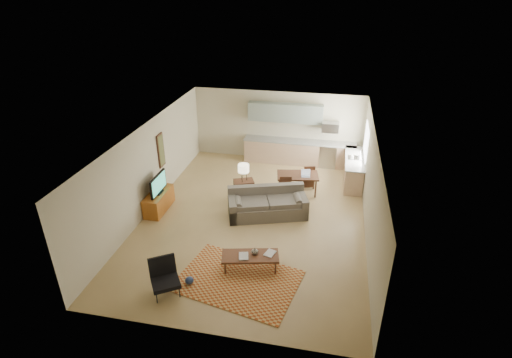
% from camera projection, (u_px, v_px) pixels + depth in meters
% --- Properties ---
extents(room, '(9.00, 9.00, 9.00)m').
position_uv_depth(room, '(254.00, 177.00, 11.44)').
color(room, '#A08251').
rests_on(room, ground).
extents(kitchen_counter_back, '(4.26, 0.64, 0.92)m').
position_uv_depth(kitchen_counter_back, '(299.00, 152.00, 15.33)').
color(kitchen_counter_back, tan).
rests_on(kitchen_counter_back, ground).
extents(kitchen_counter_right, '(0.64, 2.26, 0.92)m').
position_uv_depth(kitchen_counter_right, '(353.00, 170.00, 13.94)').
color(kitchen_counter_right, tan).
rests_on(kitchen_counter_right, ground).
extents(kitchen_range, '(0.62, 0.62, 0.90)m').
position_uv_depth(kitchen_range, '(328.00, 155.00, 15.14)').
color(kitchen_range, '#A5A8AD').
rests_on(kitchen_range, ground).
extents(kitchen_microwave, '(0.62, 0.40, 0.35)m').
position_uv_depth(kitchen_microwave, '(330.00, 127.00, 14.66)').
color(kitchen_microwave, '#A5A8AD').
rests_on(kitchen_microwave, room).
extents(upper_cabinets, '(2.80, 0.34, 0.70)m').
position_uv_depth(upper_cabinets, '(285.00, 113.00, 14.89)').
color(upper_cabinets, gray).
rests_on(upper_cabinets, room).
extents(window_right, '(0.02, 1.40, 1.05)m').
position_uv_depth(window_right, '(366.00, 141.00, 13.39)').
color(window_right, white).
rests_on(window_right, room).
extents(wall_art_left, '(0.06, 0.42, 1.10)m').
position_uv_depth(wall_art_left, '(161.00, 150.00, 12.70)').
color(wall_art_left, olive).
rests_on(wall_art_left, room).
extents(triptych, '(1.70, 0.04, 0.50)m').
position_uv_depth(triptych, '(275.00, 116.00, 15.18)').
color(triptych, '#F6E6C6').
rests_on(triptych, room).
extents(rug, '(3.12, 2.47, 0.02)m').
position_uv_depth(rug, '(238.00, 280.00, 9.53)').
color(rug, '#983913').
rests_on(rug, floor).
extents(sofa, '(2.65, 1.77, 0.85)m').
position_uv_depth(sofa, '(267.00, 203.00, 11.97)').
color(sofa, '#595348').
rests_on(sofa, floor).
extents(coffee_table, '(1.49, 0.85, 0.42)m').
position_uv_depth(coffee_table, '(250.00, 262.00, 9.84)').
color(coffee_table, '#4B2715').
rests_on(coffee_table, floor).
extents(book_a, '(0.37, 0.41, 0.03)m').
position_uv_depth(book_a, '(239.00, 256.00, 9.68)').
color(book_a, maroon).
rests_on(book_a, coffee_table).
extents(book_b, '(0.41, 0.44, 0.02)m').
position_uv_depth(book_b, '(266.00, 252.00, 9.84)').
color(book_b, navy).
rests_on(book_b, coffee_table).
extents(vase, '(0.18, 0.18, 0.18)m').
position_uv_depth(vase, '(255.00, 251.00, 9.75)').
color(vase, black).
rests_on(vase, coffee_table).
extents(armchair, '(0.98, 0.98, 0.81)m').
position_uv_depth(armchair, '(165.00, 279.00, 9.00)').
color(armchair, black).
rests_on(armchair, floor).
extents(tv_credenza, '(0.50, 1.31, 0.60)m').
position_uv_depth(tv_credenza, '(159.00, 201.00, 12.32)').
color(tv_credenza, '#8E4916').
rests_on(tv_credenza, floor).
extents(tv, '(0.10, 1.00, 0.60)m').
position_uv_depth(tv, '(158.00, 184.00, 12.03)').
color(tv, black).
rests_on(tv, tv_credenza).
extents(console_table, '(0.73, 0.62, 0.72)m').
position_uv_depth(console_table, '(244.00, 191.00, 12.79)').
color(console_table, '#3A2014').
rests_on(console_table, floor).
extents(table_lamp, '(0.48, 0.48, 0.58)m').
position_uv_depth(table_lamp, '(244.00, 172.00, 12.50)').
color(table_lamp, beige).
rests_on(table_lamp, console_table).
extents(dining_table, '(1.45, 0.98, 0.68)m').
position_uv_depth(dining_table, '(297.00, 184.00, 13.26)').
color(dining_table, '#3A2014').
rests_on(dining_table, floor).
extents(dining_chair_near, '(0.47, 0.48, 0.81)m').
position_uv_depth(dining_chair_near, '(286.00, 190.00, 12.73)').
color(dining_chair_near, '#3A2014').
rests_on(dining_chair_near, floor).
extents(dining_chair_far, '(0.48, 0.49, 0.80)m').
position_uv_depth(dining_chair_far, '(308.00, 175.00, 13.74)').
color(dining_chair_far, '#3A2014').
rests_on(dining_chair_far, floor).
extents(laptop, '(0.31, 0.25, 0.21)m').
position_uv_depth(laptop, '(306.00, 174.00, 12.93)').
color(laptop, '#A5A8AD').
rests_on(laptop, dining_table).
extents(soap_bottle, '(0.12, 0.13, 0.19)m').
position_uv_depth(soap_bottle, '(352.00, 157.00, 13.58)').
color(soap_bottle, '#F6E6C6').
rests_on(soap_bottle, kitchen_counter_right).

